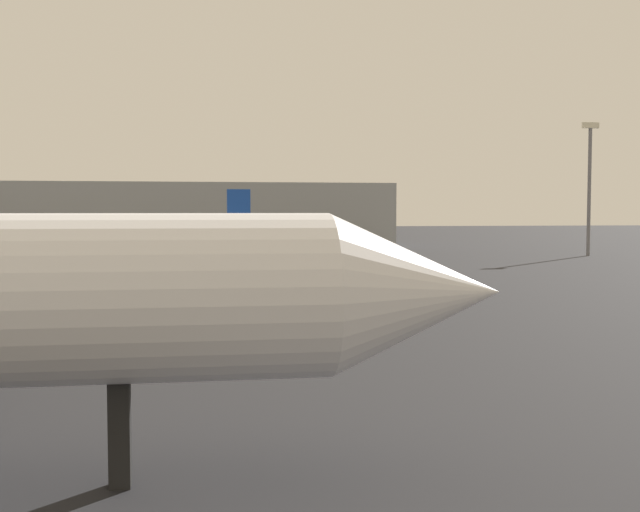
% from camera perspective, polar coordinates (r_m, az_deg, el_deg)
% --- Properties ---
extents(airplane_distant, '(25.07, 19.28, 8.61)m').
position_cam_1_polar(airplane_distant, '(79.85, -12.14, 0.72)').
color(airplane_distant, white).
rests_on(airplane_distant, ground_plane).
extents(light_mast_right, '(2.40, 0.50, 18.79)m').
position_cam_1_polar(light_mast_right, '(117.37, 19.00, 5.21)').
color(light_mast_right, slate).
rests_on(light_mast_right, ground_plane).
extents(terminal_building, '(83.97, 21.16, 11.11)m').
position_cam_1_polar(terminal_building, '(140.88, -12.35, 2.91)').
color(terminal_building, '#999EA3').
rests_on(terminal_building, ground_plane).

